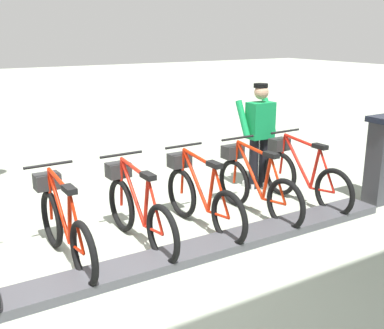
{
  "coord_description": "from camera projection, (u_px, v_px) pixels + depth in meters",
  "views": [
    {
      "loc": [
        -4.07,
        1.45,
        2.42
      ],
      "look_at": [
        0.5,
        -1.33,
        0.9
      ],
      "focal_mm": 43.97,
      "sensor_mm": 36.0,
      "label": 1
    }
  ],
  "objects": [
    {
      "name": "worker_near_rack",
      "position": [
        259.0,
        132.0,
        7.29
      ],
      "size": [
        0.46,
        0.62,
        1.66
      ],
      "color": "white",
      "rests_on": "ground"
    },
    {
      "name": "bike_docked_3",
      "position": [
        137.0,
        209.0,
        5.46
      ],
      "size": [
        1.72,
        0.54,
        1.02
      ],
      "color": "black",
      "rests_on": "ground"
    },
    {
      "name": "dock_rail_base",
      "position": [
        105.0,
        276.0,
        4.72
      ],
      "size": [
        0.44,
        7.74,
        0.1
      ],
      "primitive_type": "cube",
      "color": "#47474C",
      "rests_on": "ground"
    },
    {
      "name": "bike_docked_1",
      "position": [
        255.0,
        185.0,
        6.33
      ],
      "size": [
        1.72,
        0.54,
        1.02
      ],
      "color": "black",
      "rests_on": "ground"
    },
    {
      "name": "bike_docked_0",
      "position": [
        302.0,
        175.0,
        6.76
      ],
      "size": [
        1.72,
        0.54,
        1.02
      ],
      "color": "black",
      "rests_on": "ground"
    },
    {
      "name": "ground_plane",
      "position": [
        105.0,
        281.0,
        4.73
      ],
      "size": [
        60.0,
        60.0,
        0.0
      ],
      "primitive_type": "plane",
      "color": "#A5AE9A"
    },
    {
      "name": "payment_kiosk",
      "position": [
        383.0,
        158.0,
        6.73
      ],
      "size": [
        0.36,
        0.52,
        1.28
      ],
      "color": "#38383D",
      "rests_on": "ground"
    },
    {
      "name": "bike_docked_2",
      "position": [
        200.0,
        196.0,
        5.89
      ],
      "size": [
        1.72,
        0.54,
        1.02
      ],
      "color": "black",
      "rests_on": "ground"
    },
    {
      "name": "bike_docked_4",
      "position": [
        63.0,
        224.0,
        5.03
      ],
      "size": [
        1.72,
        0.54,
        1.02
      ],
      "color": "black",
      "rests_on": "ground"
    }
  ]
}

